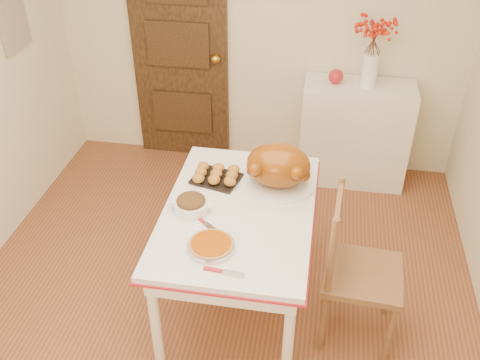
% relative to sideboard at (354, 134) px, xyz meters
% --- Properties ---
extents(floor, '(3.50, 4.00, 0.00)m').
position_rel_sideboard_xyz_m(floor, '(-0.87, -1.78, -0.46)').
color(floor, brown).
rests_on(floor, ground).
extents(wall_back, '(3.50, 0.00, 2.50)m').
position_rel_sideboard_xyz_m(wall_back, '(-0.87, 0.22, 0.79)').
color(wall_back, beige).
rests_on(wall_back, ground).
extents(door_back, '(0.85, 0.06, 2.06)m').
position_rel_sideboard_xyz_m(door_back, '(-1.57, 0.19, 0.57)').
color(door_back, black).
rests_on(door_back, ground).
extents(photo_board, '(0.03, 0.35, 0.45)m').
position_rel_sideboard_xyz_m(photo_board, '(-2.60, -0.58, 1.04)').
color(photo_board, '#B2A78C').
rests_on(photo_board, ground).
extents(sideboard, '(0.91, 0.41, 0.91)m').
position_rel_sideboard_xyz_m(sideboard, '(0.00, 0.00, 0.00)').
color(sideboard, silver).
rests_on(sideboard, floor).
extents(kitchen_table, '(0.91, 1.33, 0.80)m').
position_rel_sideboard_xyz_m(kitchen_table, '(-0.73, -1.65, -0.06)').
color(kitchen_table, silver).
rests_on(kitchen_table, floor).
extents(chair_oak, '(0.48, 0.48, 1.03)m').
position_rel_sideboard_xyz_m(chair_oak, '(0.04, -1.76, 0.06)').
color(chair_oak, brown).
rests_on(chair_oak, floor).
extents(berry_vase, '(0.29, 0.29, 0.56)m').
position_rel_sideboard_xyz_m(berry_vase, '(0.05, 0.00, 0.74)').
color(berry_vase, white).
rests_on(berry_vase, sideboard).
extents(apple, '(0.12, 0.12, 0.12)m').
position_rel_sideboard_xyz_m(apple, '(-0.21, 0.00, 0.52)').
color(apple, '#B31923').
rests_on(apple, sideboard).
extents(turkey_platter, '(0.51, 0.42, 0.29)m').
position_rel_sideboard_xyz_m(turkey_platter, '(-0.53, -1.38, 0.49)').
color(turkey_platter, '#8E4303').
rests_on(turkey_platter, kitchen_table).
extents(pumpkin_pie, '(0.26, 0.26, 0.05)m').
position_rel_sideboard_xyz_m(pumpkin_pie, '(-0.82, -2.02, 0.37)').
color(pumpkin_pie, '#9A3F00').
rests_on(pumpkin_pie, kitchen_table).
extents(stuffing_dish, '(0.27, 0.22, 0.10)m').
position_rel_sideboard_xyz_m(stuffing_dish, '(-1.01, -1.71, 0.39)').
color(stuffing_dish, '#4C3215').
rests_on(stuffing_dish, kitchen_table).
extents(rolls_tray, '(0.34, 0.29, 0.08)m').
position_rel_sideboard_xyz_m(rolls_tray, '(-0.93, -1.37, 0.38)').
color(rolls_tray, '#9D6624').
rests_on(rolls_tray, kitchen_table).
extents(pie_server, '(0.22, 0.08, 0.01)m').
position_rel_sideboard_xyz_m(pie_server, '(-0.72, -2.19, 0.35)').
color(pie_server, silver).
rests_on(pie_server, kitchen_table).
extents(carving_knife, '(0.22, 0.19, 0.01)m').
position_rel_sideboard_xyz_m(carving_knife, '(-0.88, -1.83, 0.35)').
color(carving_knife, silver).
rests_on(carving_knife, kitchen_table).
extents(drinking_glass, '(0.08, 0.08, 0.12)m').
position_rel_sideboard_xyz_m(drinking_glass, '(-0.66, -1.17, 0.40)').
color(drinking_glass, white).
rests_on(drinking_glass, kitchen_table).
extents(shaker_pair, '(0.09, 0.06, 0.08)m').
position_rel_sideboard_xyz_m(shaker_pair, '(-0.43, -1.19, 0.38)').
color(shaker_pair, white).
rests_on(shaker_pair, kitchen_table).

